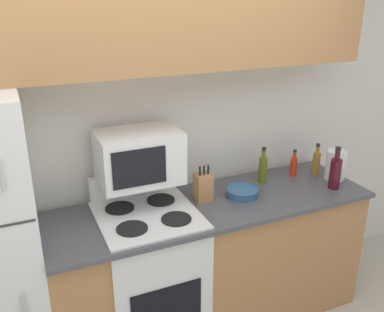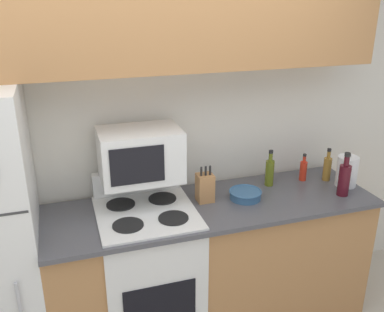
{
  "view_description": "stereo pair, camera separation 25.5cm",
  "coord_description": "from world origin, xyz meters",
  "views": [
    {
      "loc": [
        -0.78,
        -1.91,
        2.2
      ],
      "look_at": [
        0.19,
        0.27,
        1.28
      ],
      "focal_mm": 40.0,
      "sensor_mm": 36.0,
      "label": 1
    },
    {
      "loc": [
        -0.54,
        -2.0,
        2.2
      ],
      "look_at": [
        0.19,
        0.27,
        1.28
      ],
      "focal_mm": 40.0,
      "sensor_mm": 36.0,
      "label": 2
    }
  ],
  "objects": [
    {
      "name": "kettle",
      "position": [
        1.31,
        0.27,
        1.04
      ],
      "size": [
        0.14,
        0.14,
        0.24
      ],
      "color": "white",
      "rests_on": "lower_cabinets"
    },
    {
      "name": "bottle_wine_red",
      "position": [
        1.2,
        0.15,
        1.05
      ],
      "size": [
        0.08,
        0.08,
        0.3
      ],
      "color": "#470F19",
      "rests_on": "lower_cabinets"
    },
    {
      "name": "bottle_olive_oil",
      "position": [
        0.8,
        0.43,
        1.03
      ],
      "size": [
        0.06,
        0.06,
        0.26
      ],
      "color": "#5B6619",
      "rests_on": "lower_cabinets"
    },
    {
      "name": "bottle_hot_sauce",
      "position": [
        1.07,
        0.44,
        1.01
      ],
      "size": [
        0.05,
        0.05,
        0.2
      ],
      "color": "red",
      "rests_on": "lower_cabinets"
    },
    {
      "name": "upper_cabinets",
      "position": [
        0.0,
        0.47,
        2.09
      ],
      "size": [
        2.8,
        0.35,
        0.64
      ],
      "color": "#B27A47",
      "rests_on": "refrigerator"
    },
    {
      "name": "microwave",
      "position": [
        -0.1,
        0.42,
        1.27
      ],
      "size": [
        0.49,
        0.34,
        0.32
      ],
      "color": "white",
      "rests_on": "stove"
    },
    {
      "name": "wall_back",
      "position": [
        0.0,
        0.67,
        1.27
      ],
      "size": [
        8.0,
        0.05,
        2.55
      ],
      "color": "silver",
      "rests_on": "ground_plane"
    },
    {
      "name": "bottle_vinegar",
      "position": [
        1.24,
        0.39,
        1.02
      ],
      "size": [
        0.06,
        0.06,
        0.24
      ],
      "color": "olive",
      "rests_on": "lower_cabinets"
    },
    {
      "name": "bowl",
      "position": [
        0.56,
        0.29,
        0.96
      ],
      "size": [
        0.22,
        0.22,
        0.06
      ],
      "color": "#335B84",
      "rests_on": "lower_cabinets"
    },
    {
      "name": "lower_cabinets",
      "position": [
        0.34,
        0.3,
        0.47
      ],
      "size": [
        2.13,
        0.65,
        0.93
      ],
      "color": "#B27A47",
      "rests_on": "ground_plane"
    },
    {
      "name": "stove",
      "position": [
        -0.1,
        0.29,
        0.49
      ],
      "size": [
        0.6,
        0.63,
        1.1
      ],
      "color": "white",
      "rests_on": "ground_plane"
    },
    {
      "name": "knife_block",
      "position": [
        0.3,
        0.34,
        1.02
      ],
      "size": [
        0.1,
        0.1,
        0.24
      ],
      "color": "#B27A47",
      "rests_on": "lower_cabinets"
    }
  ]
}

